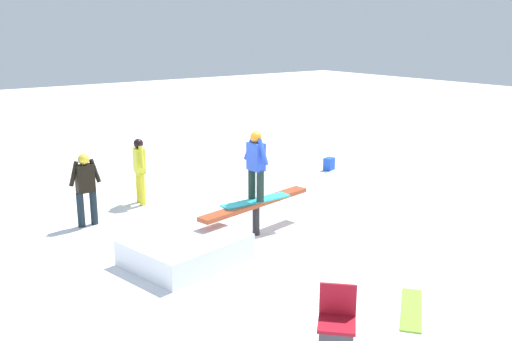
{
  "coord_description": "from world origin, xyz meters",
  "views": [
    {
      "loc": [
        -6.11,
        -8.19,
        3.85
      ],
      "look_at": [
        0.0,
        0.0,
        1.26
      ],
      "focal_mm": 40.0,
      "sensor_mm": 36.0,
      "label": 1
    }
  ],
  "objects_px": {
    "main_rider_on_rail": "(256,168)",
    "folding_chair": "(337,326)",
    "bystander_yellow": "(140,168)",
    "loose_snowboard_lime": "(411,309)",
    "rail_feature": "(256,206)",
    "backpack_on_snow": "(329,164)",
    "bystander_black": "(86,186)"
  },
  "relations": [
    {
      "from": "main_rider_on_rail",
      "to": "folding_chair",
      "type": "bearing_deg",
      "value": -113.67
    },
    {
      "from": "main_rider_on_rail",
      "to": "bystander_yellow",
      "type": "distance_m",
      "value": 3.26
    },
    {
      "from": "loose_snowboard_lime",
      "to": "folding_chair",
      "type": "xyz_separation_m",
      "value": [
        -1.67,
        -0.2,
        0.4
      ]
    },
    {
      "from": "rail_feature",
      "to": "backpack_on_snow",
      "type": "relative_size",
      "value": 8.03
    },
    {
      "from": "rail_feature",
      "to": "backpack_on_snow",
      "type": "bearing_deg",
      "value": 20.91
    },
    {
      "from": "rail_feature",
      "to": "bystander_yellow",
      "type": "height_order",
      "value": "bystander_yellow"
    },
    {
      "from": "loose_snowboard_lime",
      "to": "backpack_on_snow",
      "type": "bearing_deg",
      "value": 16.85
    },
    {
      "from": "bystander_yellow",
      "to": "folding_chair",
      "type": "distance_m",
      "value": 7.05
    },
    {
      "from": "bystander_yellow",
      "to": "main_rider_on_rail",
      "type": "bearing_deg",
      "value": -153.2
    },
    {
      "from": "bystander_black",
      "to": "folding_chair",
      "type": "relative_size",
      "value": 1.66
    },
    {
      "from": "rail_feature",
      "to": "loose_snowboard_lime",
      "type": "distance_m",
      "value": 3.73
    },
    {
      "from": "folding_chair",
      "to": "backpack_on_snow",
      "type": "height_order",
      "value": "folding_chair"
    },
    {
      "from": "bystander_black",
      "to": "backpack_on_snow",
      "type": "xyz_separation_m",
      "value": [
        7.0,
        0.42,
        -0.65
      ]
    },
    {
      "from": "rail_feature",
      "to": "bystander_yellow",
      "type": "distance_m",
      "value": 3.24
    },
    {
      "from": "main_rider_on_rail",
      "to": "bystander_black",
      "type": "height_order",
      "value": "main_rider_on_rail"
    },
    {
      "from": "folding_chair",
      "to": "backpack_on_snow",
      "type": "xyz_separation_m",
      "value": [
        6.34,
        6.73,
        -0.24
      ]
    },
    {
      "from": "bystander_yellow",
      "to": "loose_snowboard_lime",
      "type": "distance_m",
      "value": 6.89
    },
    {
      "from": "bystander_black",
      "to": "folding_chair",
      "type": "height_order",
      "value": "bystander_black"
    },
    {
      "from": "bystander_yellow",
      "to": "bystander_black",
      "type": "height_order",
      "value": "bystander_yellow"
    },
    {
      "from": "loose_snowboard_lime",
      "to": "bystander_yellow",
      "type": "bearing_deg",
      "value": 59.56
    },
    {
      "from": "bystander_yellow",
      "to": "backpack_on_snow",
      "type": "distance_m",
      "value": 5.56
    },
    {
      "from": "bystander_yellow",
      "to": "bystander_black",
      "type": "distance_m",
      "value": 1.63
    },
    {
      "from": "main_rider_on_rail",
      "to": "folding_chair",
      "type": "height_order",
      "value": "main_rider_on_rail"
    },
    {
      "from": "backpack_on_snow",
      "to": "rail_feature",
      "type": "bearing_deg",
      "value": 11.73
    },
    {
      "from": "rail_feature",
      "to": "folding_chair",
      "type": "bearing_deg",
      "value": -124.31
    },
    {
      "from": "loose_snowboard_lime",
      "to": "folding_chair",
      "type": "distance_m",
      "value": 1.73
    },
    {
      "from": "rail_feature",
      "to": "bystander_yellow",
      "type": "bearing_deg",
      "value": 95.37
    },
    {
      "from": "rail_feature",
      "to": "loose_snowboard_lime",
      "type": "bearing_deg",
      "value": -101.17
    },
    {
      "from": "rail_feature",
      "to": "main_rider_on_rail",
      "type": "distance_m",
      "value": 0.75
    },
    {
      "from": "bystander_yellow",
      "to": "folding_chair",
      "type": "height_order",
      "value": "bystander_yellow"
    },
    {
      "from": "rail_feature",
      "to": "main_rider_on_rail",
      "type": "height_order",
      "value": "main_rider_on_rail"
    },
    {
      "from": "rail_feature",
      "to": "folding_chair",
      "type": "height_order",
      "value": "folding_chair"
    }
  ]
}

